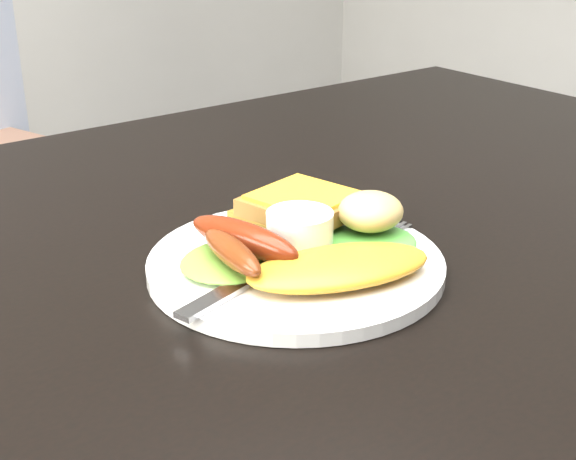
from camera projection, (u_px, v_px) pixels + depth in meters
name	position (u px, v px, depth m)	size (l,w,h in m)	color
dining_table	(305.00, 238.00, 0.75)	(1.20, 0.80, 0.04)	black
person	(84.00, 100.00, 1.24)	(0.52, 0.35, 1.45)	navy
plate	(296.00, 264.00, 0.63)	(0.23, 0.23, 0.01)	white
lettuce_left	(231.00, 261.00, 0.62)	(0.08, 0.08, 0.01)	#548B32
lettuce_right	(366.00, 242.00, 0.65)	(0.08, 0.08, 0.01)	#419337
omelette	(339.00, 267.00, 0.59)	(0.14, 0.07, 0.02)	gold
sausage_a	(232.00, 252.00, 0.59)	(0.02, 0.08, 0.02)	#683310
sausage_b	(243.00, 238.00, 0.62)	(0.03, 0.11, 0.03)	brown
ramekin	(300.00, 231.00, 0.64)	(0.05, 0.05, 0.03)	white
toast_a	(285.00, 218.00, 0.69)	(0.07, 0.07, 0.01)	olive
toast_b	(303.00, 205.00, 0.68)	(0.08, 0.08, 0.01)	brown
potato_salad	(370.00, 211.00, 0.66)	(0.06, 0.05, 0.03)	beige
fork	(264.00, 271.00, 0.60)	(0.18, 0.01, 0.00)	#ADAFB7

